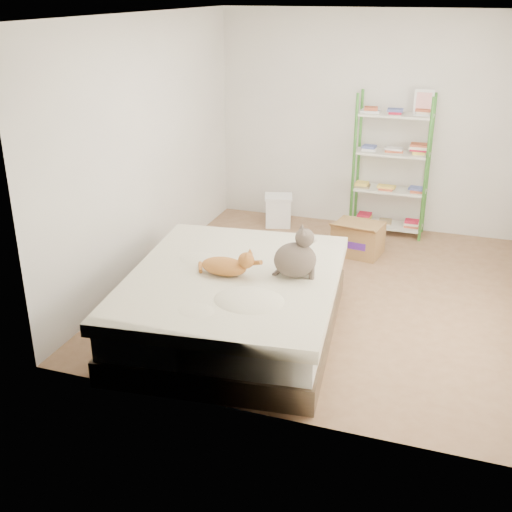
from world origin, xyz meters
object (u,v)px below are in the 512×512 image
at_px(shelf_unit, 391,167).
at_px(cardboard_box, 358,239).
at_px(orange_cat, 224,264).
at_px(bed, 234,303).
at_px(white_bin, 278,210).
at_px(grey_cat, 295,253).

relative_size(shelf_unit, cardboard_box, 3.05).
bearing_deg(cardboard_box, orange_cat, -101.30).
bearing_deg(bed, orange_cat, -164.38).
height_order(orange_cat, white_bin, orange_cat).
distance_m(grey_cat, shelf_unit, 2.83).
distance_m(grey_cat, cardboard_box, 2.10).
distance_m(orange_cat, cardboard_box, 2.34).
height_order(bed, grey_cat, grey_cat).
height_order(shelf_unit, white_bin, shelf_unit).
xyz_separation_m(orange_cat, cardboard_box, (0.77, 2.16, -0.47)).
bearing_deg(white_bin, grey_cat, -70.14).
bearing_deg(white_bin, cardboard_box, -28.26).
distance_m(bed, white_bin, 2.78).
xyz_separation_m(bed, cardboard_box, (0.69, 2.13, -0.10)).
relative_size(orange_cat, grey_cat, 1.08).
height_order(cardboard_box, white_bin, cardboard_box).
bearing_deg(cardboard_box, bed, -99.80).
bearing_deg(shelf_unit, grey_cat, -98.12).
distance_m(shelf_unit, white_bin, 1.49).
xyz_separation_m(orange_cat, white_bin, (-0.37, 2.77, -0.45)).
xyz_separation_m(grey_cat, shelf_unit, (0.40, 2.80, 0.05)).
relative_size(grey_cat, shelf_unit, 0.25).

